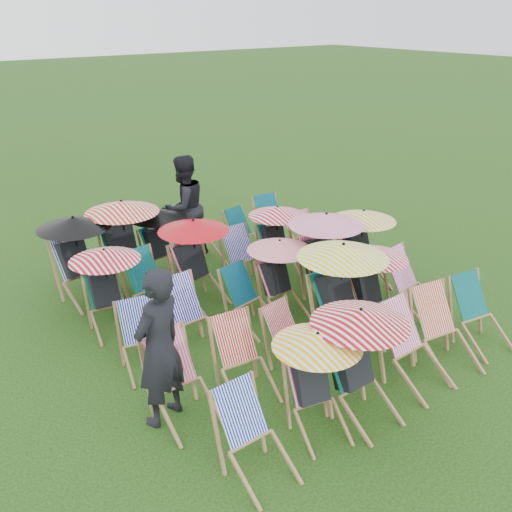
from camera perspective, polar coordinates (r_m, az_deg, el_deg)
ground at (r=8.56m, az=1.31°, el=-6.53°), size 100.00×100.00×0.00m
deckchair_0 at (r=5.83m, az=-0.03°, el=-17.73°), size 0.61×0.83×0.89m
deckchair_1 at (r=6.29m, az=6.09°, el=-12.44°), size 0.98×1.04×1.16m
deckchair_2 at (r=6.51m, az=10.45°, el=-10.50°), size 1.10×1.14×1.30m
deckchair_3 at (r=7.29m, az=15.67°, el=-8.80°), size 0.67×0.93×0.99m
deckchair_4 at (r=7.76m, az=18.52°, el=-7.11°), size 0.78×0.99×0.99m
deckchair_5 at (r=8.37m, az=21.66°, el=-5.47°), size 0.74×0.94×0.93m
deckchair_6 at (r=6.53m, az=-7.46°, el=-12.39°), size 0.64×0.89×0.95m
deckchair_7 at (r=6.88m, az=-1.14°, el=-10.33°), size 0.69×0.90×0.91m
deckchair_8 at (r=7.34m, az=3.80°, el=-8.38°), size 0.64×0.82×0.82m
deckchair_9 at (r=7.74m, az=8.82°, el=-3.85°), size 1.22×1.29×1.45m
deckchair_10 at (r=8.32m, az=11.59°, el=-3.04°), size 1.01×1.05×1.20m
deckchair_11 at (r=8.92m, az=15.52°, el=-2.70°), size 0.74×0.95×0.95m
deckchair_12 at (r=7.45m, az=-11.21°, el=-8.21°), size 0.70×0.87×0.85m
deckchair_13 at (r=7.68m, az=-6.45°, el=-6.27°), size 0.68×0.93×0.98m
deckchair_14 at (r=8.23m, az=-0.53°, el=-4.34°), size 0.72×0.90×0.88m
deckchair_15 at (r=8.52m, az=2.54°, el=-2.07°), size 0.97×1.02×1.16m
deckchair_16 at (r=8.95m, az=7.07°, el=-0.02°), size 1.18×1.23×1.40m
deckchair_17 at (r=9.55m, az=10.70°, el=0.86°), size 1.07×1.11×1.27m
deckchair_18 at (r=8.37m, az=-14.68°, el=-3.21°), size 1.00×1.06×1.19m
deckchair_19 at (r=8.67m, az=-10.35°, el=-2.94°), size 0.73×0.95×0.95m
deckchair_20 at (r=8.90m, az=-5.93°, el=-0.40°), size 1.11×1.20×1.31m
deckchair_21 at (r=9.51m, az=-1.00°, el=-0.21°), size 0.62×0.86×0.92m
deckchair_22 at (r=9.83m, az=2.22°, el=1.65°), size 1.00×1.05×1.18m
deckchair_23 at (r=10.35m, az=5.71°, el=1.64°), size 0.66×0.87×0.90m
deckchair_24 at (r=9.32m, az=-17.34°, el=-0.16°), size 1.13×1.22×1.34m
deckchair_25 at (r=9.60m, az=-13.00°, el=1.31°), size 1.21×1.26×1.43m
deckchair_26 at (r=9.90m, az=-9.46°, el=1.43°), size 0.98×1.07×1.16m
deckchair_27 at (r=10.26m, az=-5.68°, el=1.70°), size 0.78×0.99×0.98m
deckchair_28 at (r=10.69m, az=-0.97°, el=2.31°), size 0.66×0.84×0.83m
deckchair_29 at (r=11.15m, az=1.95°, el=3.45°), size 0.65×0.88×0.92m
person_left at (r=6.30m, az=-9.67°, el=-9.02°), size 0.79×0.65×1.87m
person_rear at (r=10.50m, az=-7.24°, el=4.85°), size 1.05×0.89×1.91m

